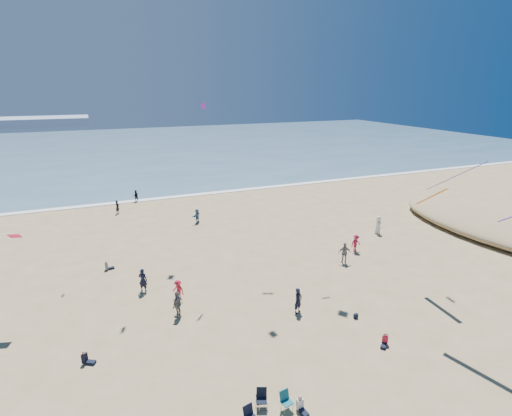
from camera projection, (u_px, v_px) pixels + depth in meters
name	position (u px, v px, depth m)	size (l,w,h in m)	color
ocean	(115.00, 149.00, 99.55)	(220.00, 100.00, 0.06)	#476B84
surf_line	(141.00, 200.00, 55.45)	(220.00, 1.20, 0.08)	white
standing_flyers	(285.00, 298.00, 28.41)	(34.50, 54.55, 1.94)	black
seated_group	(226.00, 349.00, 23.68)	(18.19, 24.71, 0.84)	silver
chair_cluster	(267.00, 406.00, 19.36)	(2.71, 1.55, 1.00)	black
black_backpack	(259.00, 398.00, 20.27)	(0.30, 0.22, 0.38)	black
navy_bag	(356.00, 316.00, 27.48)	(0.28, 0.18, 0.34)	black
kites_aloft	(333.00, 97.00, 25.66)	(42.85, 35.25, 29.51)	#8C1D89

